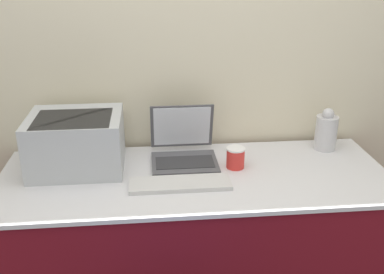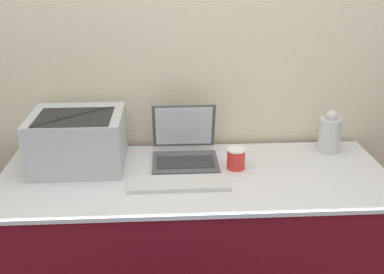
% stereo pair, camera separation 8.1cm
% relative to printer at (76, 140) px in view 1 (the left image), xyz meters
% --- Properties ---
extents(wall_back, '(8.00, 0.05, 2.60)m').
position_rel_printer_xyz_m(wall_back, '(0.56, 0.28, 0.42)').
color(wall_back, beige).
rests_on(wall_back, ground_plane).
extents(table, '(1.86, 0.72, 0.73)m').
position_rel_printer_xyz_m(table, '(0.56, -0.14, -0.51)').
color(table, maroon).
rests_on(table, ground_plane).
extents(printer, '(0.44, 0.37, 0.27)m').
position_rel_printer_xyz_m(printer, '(0.00, 0.00, 0.00)').
color(printer, '#B2B7BC').
rests_on(printer, table).
extents(laptop_left, '(0.33, 0.34, 0.27)m').
position_rel_printer_xyz_m(laptop_left, '(0.52, 0.04, -0.09)').
color(laptop_left, '#4C4C51').
rests_on(laptop_left, table).
extents(external_keyboard, '(0.46, 0.14, 0.02)m').
position_rel_printer_xyz_m(external_keyboard, '(0.48, -0.24, -0.13)').
color(external_keyboard, silver).
rests_on(external_keyboard, table).
extents(coffee_cup, '(0.09, 0.09, 0.10)m').
position_rel_printer_xyz_m(coffee_cup, '(0.77, -0.08, -0.09)').
color(coffee_cup, red).
rests_on(coffee_cup, table).
extents(metal_pitcher, '(0.12, 0.12, 0.23)m').
position_rel_printer_xyz_m(metal_pitcher, '(1.29, 0.10, -0.04)').
color(metal_pitcher, silver).
rests_on(metal_pitcher, table).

